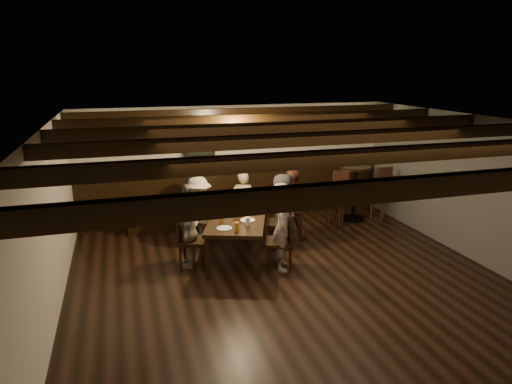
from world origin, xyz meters
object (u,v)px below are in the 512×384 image
object	(u,v)px
chair_left_far	(192,250)
high_top_table	(355,185)
person_bench_right	(290,204)
chair_right_far	(281,251)
person_left_far	(189,231)
person_right_far	(283,226)
bar_stool_right	(379,200)
chair_right_near	(281,232)
person_bench_left	(195,203)
person_bench_centre	(243,203)
person_right_near	(283,211)
chair_left_near	(201,230)
bar_stool_left	(337,204)
person_left_near	(199,212)
dining_table	(238,218)

from	to	relation	value
chair_left_far	high_top_table	world-z (taller)	high_top_table
person_bench_right	chair_right_far	bearing A→B (deg)	82.40
person_left_far	person_right_far	xyz separation A→B (m)	(1.41, -0.51, 0.11)
high_top_table	bar_stool_right	distance (m)	0.62
chair_right_near	person_bench_left	size ratio (longest dim) A/B	0.71
person_bench_centre	person_right_near	world-z (taller)	person_right_near
chair_left_near	bar_stool_left	world-z (taller)	bar_stool_left
person_bench_left	person_left_near	distance (m)	0.47
person_bench_centre	bar_stool_right	world-z (taller)	person_bench_centre
person_bench_left	person_right_far	xyz separation A→B (m)	(1.10, -1.83, 0.05)
person_left_far	dining_table	bearing A→B (deg)	120.96
dining_table	bar_stool_left	world-z (taller)	bar_stool_left
person_left_far	chair_left_near	bearing A→B (deg)	178.15
chair_left_near	person_right_far	size ratio (longest dim) A/B	0.70
person_right_far	dining_table	bearing A→B (deg)	59.04
person_bench_left	person_bench_centre	world-z (taller)	person_bench_left
bar_stool_right	person_bench_right	bearing A→B (deg)	-170.18
chair_left_near	person_left_far	size ratio (longest dim) A/B	0.83
person_left_near	bar_stool_left	bearing A→B (deg)	115.88
dining_table	chair_left_far	xyz separation A→B (m)	(-0.83, -0.18, -0.40)
person_bench_left	person_left_near	world-z (taller)	person_bench_left
dining_table	person_right_far	world-z (taller)	person_right_far
person_right_near	person_bench_right	bearing A→B (deg)	-18.43
dining_table	person_left_far	world-z (taller)	person_left_far
bar_stool_right	person_right_near	bearing A→B (deg)	-163.64
high_top_table	person_bench_left	bearing A→B (deg)	-179.26
bar_stool_left	bar_stool_right	size ratio (longest dim) A/B	1.00
person_bench_right	person_left_far	distance (m)	2.13
chair_left_far	person_left_near	bearing A→B (deg)	-178.07
dining_table	chair_left_far	bearing A→B (deg)	-147.98
person_bench_left	person_right_far	size ratio (longest dim) A/B	0.94
person_left_far	bar_stool_left	bearing A→B (deg)	129.66
person_left_far	bar_stool_left	world-z (taller)	person_left_far
high_top_table	bar_stool_left	distance (m)	0.63
high_top_table	bar_stool_left	xyz separation A→B (m)	(-0.50, -0.21, -0.32)
person_bench_right	person_left_far	size ratio (longest dim) A/B	1.11
person_bench_right	person_left_near	xyz separation A→B (m)	(-1.71, 0.13, -0.02)
person_right_near	bar_stool_right	distance (m)	2.64
person_bench_right	person_right_far	bearing A→B (deg)	83.66
person_bench_right	bar_stool_right	xyz separation A→B (m)	(2.19, 0.49, -0.23)
person_left_near	chair_right_near	bearing A→B (deg)	90.00
person_bench_right	person_right_near	bearing A→B (deg)	71.57
person_right_near	high_top_table	bearing A→B (deg)	-42.92
person_right_near	person_right_far	bearing A→B (deg)	180.00
chair_right_near	person_right_far	bearing A→B (deg)	-178.09
person_left_near	bar_stool_left	xyz separation A→B (m)	(2.89, 0.31, -0.21)
chair_left_far	person_bench_left	size ratio (longest dim) A/B	0.70
person_bench_centre	person_left_near	size ratio (longest dim) A/B	0.98
high_top_table	chair_left_near	bearing A→B (deg)	-171.08
chair_right_near	bar_stool_right	size ratio (longest dim) A/B	0.81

